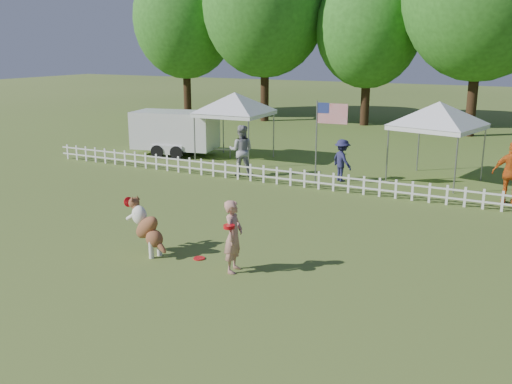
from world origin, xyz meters
TOP-DOWN VIEW (x-y plane):
  - ground at (0.00, 0.00)m, footprint 120.00×120.00m
  - picket_fence at (0.00, 7.00)m, footprint 22.00×0.08m
  - handler at (1.22, -0.25)m, footprint 0.46×0.61m
  - dog at (-0.97, -0.27)m, footprint 1.27×0.71m
  - frisbee_on_turf at (0.20, 0.00)m, footprint 0.33×0.33m
  - canopy_tent_left at (-4.59, 10.05)m, footprint 2.67×2.67m
  - canopy_tent_right at (3.33, 9.93)m, footprint 3.10×3.10m
  - cargo_trailer at (-7.34, 9.79)m, footprint 4.57×2.70m
  - flag_pole at (-0.05, 7.47)m, footprint 1.08×0.19m
  - spectator_a at (-2.95, 7.62)m, footprint 1.06×0.94m
  - spectator_b at (0.52, 8.46)m, footprint 1.07×0.99m
  - spectator_c at (5.86, 8.00)m, footprint 1.12×0.54m
  - tree_far_left at (-15.00, 22.00)m, footprint 6.60×6.60m
  - tree_left at (-9.00, 21.50)m, footprint 7.40×7.40m
  - tree_center_left at (-3.00, 22.50)m, footprint 6.00×6.00m
  - tree_center_right at (3.00, 21.00)m, footprint 7.60×7.60m

SIDE VIEW (x-z plane):
  - ground at x=0.00m, z-range 0.00..0.00m
  - frisbee_on_turf at x=0.20m, z-range 0.00..0.02m
  - picket_fence at x=0.00m, z-range 0.00..0.60m
  - dog at x=-0.97m, z-range 0.00..1.24m
  - spectator_b at x=0.52m, z-range 0.00..1.45m
  - handler at x=1.22m, z-range 0.00..1.52m
  - spectator_a at x=-2.95m, z-range 0.00..1.81m
  - spectator_c at x=5.86m, z-range 0.00..1.85m
  - cargo_trailer at x=-7.34m, z-range 0.00..1.88m
  - canopy_tent_left at x=-4.59m, z-range 0.00..2.66m
  - canopy_tent_right at x=3.33m, z-range 0.00..2.66m
  - flag_pole at x=-0.05m, z-range 0.00..2.81m
  - tree_center_left at x=-3.00m, z-range 0.00..9.80m
  - tree_far_left at x=-15.00m, z-range 0.00..11.00m
  - tree_left at x=-9.00m, z-range 0.00..12.00m
  - tree_center_right at x=3.00m, z-range 0.00..12.60m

